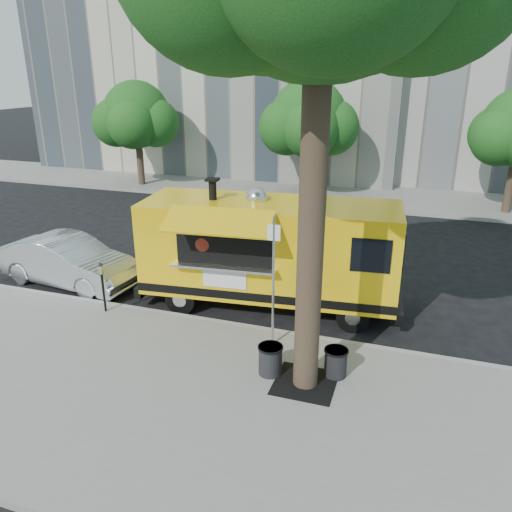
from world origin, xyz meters
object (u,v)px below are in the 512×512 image
Objects in this scene: parking_meter at (102,281)px; trash_bin_right at (270,359)px; far_tree_a at (136,115)px; sedan at (69,261)px; far_tree_b at (309,118)px; sign_post at (273,275)px; food_truck at (268,250)px; trash_bin_left at (336,362)px.

parking_meter is 2.14× the size of trash_bin_right.
sedan is at bearing -68.49° from far_tree_a.
sign_post is (2.55, -14.25, -1.98)m from far_tree_b.
parking_meter is at bearing -158.76° from food_truck.
far_tree_a is at bearing 129.83° from sign_post.
far_tree_a is 13.45m from sedan.
trash_bin_left is at bearing -56.85° from food_truck.
sign_post reaches higher than parking_meter.
trash_bin_left is 0.95× the size of trash_bin_right.
parking_meter is at bearing 170.84° from trash_bin_left.
far_tree_a is 4.01× the size of parking_meter.
sign_post is (11.55, -13.85, -1.93)m from far_tree_a.
parking_meter is 6.21m from trash_bin_left.
far_tree_a reaches higher than parking_meter.
far_tree_b is 12.47m from food_truck.
far_tree_a is at bearing 131.86° from trash_bin_left.
sedan is at bearing 146.25° from parking_meter.
sedan is 7.58m from trash_bin_right.
food_truck is at bearing 108.08° from trash_bin_right.
food_truck reaches higher than sign_post.
trash_bin_left is at bearing -74.70° from far_tree_b.
food_truck is at bearing 26.89° from parking_meter.
food_truck is (-0.77, 2.12, -0.26)m from sign_post.
sign_post is at bearing -2.52° from parking_meter.
trash_bin_right is at bearing -75.57° from sign_post.
sedan is (4.80, -12.18, -3.06)m from far_tree_a.
sedan is at bearing 163.54° from trash_bin_left.
parking_meter is (7.00, -13.65, -2.79)m from far_tree_a.
far_tree_a is 1.23× the size of sedan.
sign_post reaches higher than sedan.
trash_bin_left is 1.32m from trash_bin_right.
far_tree_a reaches higher than food_truck.
far_tree_a is 19.38m from trash_bin_right.
trash_bin_right is (4.84, -1.33, -0.50)m from parking_meter.
far_tree_a is 0.97× the size of far_tree_b.
far_tree_a reaches higher than trash_bin_right.
sedan is at bearing 158.30° from trash_bin_right.
far_tree_b is at bearing 2.54° from far_tree_a.
parking_meter is at bearing -98.10° from far_tree_b.
trash_bin_left is (6.11, -0.99, -0.51)m from parking_meter.
food_truck reaches higher than sedan.
sign_post is at bearing -96.84° from sedan.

